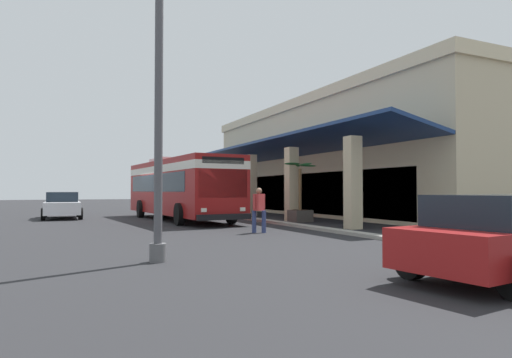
{
  "coord_description": "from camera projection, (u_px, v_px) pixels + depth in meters",
  "views": [
    {
      "loc": [
        24.44,
        -5.23,
        1.54
      ],
      "look_at": [
        6.03,
        3.25,
        2.08
      ],
      "focal_mm": 30.9,
      "sensor_mm": 36.0,
      "label": 1
    }
  ],
  "objects": [
    {
      "name": "curb_strip",
      "position": [
        228.0,
        216.0,
        26.3
      ],
      "size": [
        30.29,
        0.5,
        0.12
      ],
      "primitive_type": "cube",
      "color": "#9E998E",
      "rests_on": "ground"
    },
    {
      "name": "transit_bus",
      "position": [
        179.0,
        185.0,
        23.32
      ],
      "size": [
        11.37,
        3.4,
        3.34
      ],
      "color": "maroon",
      "rests_on": "ground"
    },
    {
      "name": "parked_sedan_red",
      "position": [
        508.0,
        236.0,
        7.67
      ],
      "size": [
        2.81,
        4.59,
        1.47
      ],
      "color": "maroon",
      "rests_on": "ground"
    },
    {
      "name": "parked_sedan_white",
      "position": [
        62.0,
        205.0,
        24.57
      ],
      "size": [
        4.43,
        2.06,
        1.47
      ],
      "color": "silver",
      "rests_on": "ground"
    },
    {
      "name": "potted_palm",
      "position": [
        300.0,
        209.0,
        21.9
      ],
      "size": [
        1.68,
        1.75,
        2.97
      ],
      "color": "#4C4742",
      "rests_on": "ground"
    },
    {
      "name": "ground",
      "position": [
        284.0,
        215.0,
        27.69
      ],
      "size": [
        120.0,
        120.0,
        0.0
      ],
      "primitive_type": "plane",
      "color": "#262628"
    },
    {
      "name": "plaza_building",
      "position": [
        358.0,
        159.0,
        30.42
      ],
      "size": [
        25.55,
        13.91,
        7.42
      ],
      "color": "#C6B793",
      "rests_on": "ground"
    },
    {
      "name": "pedestrian",
      "position": [
        259.0,
        208.0,
        16.15
      ],
      "size": [
        0.46,
        0.61,
        1.65
      ],
      "color": "navy",
      "rests_on": "ground"
    },
    {
      "name": "lot_light_pole",
      "position": [
        159.0,
        53.0,
        9.63
      ],
      "size": [
        0.6,
        0.6,
        8.53
      ],
      "color": "#59595B",
      "rests_on": "ground"
    }
  ]
}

